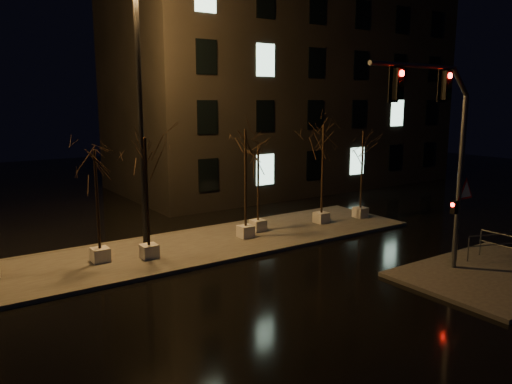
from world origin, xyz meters
TOP-DOWN VIEW (x-y plane):
  - ground at (0.00, 0.00)m, footprint 90.00×90.00m
  - median at (0.00, 6.00)m, footprint 22.00×5.00m
  - sidewalk_corner at (7.50, -3.50)m, footprint 7.00×5.00m
  - building at (14.00, 18.00)m, footprint 25.00×12.00m
  - tree_1 at (-4.17, 6.06)m, footprint 1.80×1.80m
  - tree_2 at (-2.38, 5.43)m, footprint 1.80×1.80m
  - tree_3 at (2.54, 5.82)m, footprint 1.80×1.80m
  - tree_4 at (3.66, 6.42)m, footprint 1.80×1.80m
  - tree_5 at (7.32, 5.92)m, footprint 1.80×1.80m
  - tree_6 at (9.90, 5.65)m, footprint 1.80×1.80m
  - traffic_signal_mast at (5.61, -2.28)m, footprint 6.12×0.37m
  - streetlight_main at (-1.69, 7.56)m, footprint 2.78×0.37m
  - guard_rail_a at (9.01, -2.52)m, footprint 2.27×0.86m
  - guard_rail_b at (9.05, -3.05)m, footprint 0.07×2.32m

SIDE VIEW (x-z plane):
  - ground at x=0.00m, z-range 0.00..0.00m
  - median at x=0.00m, z-range 0.00..0.15m
  - sidewalk_corner at x=7.50m, z-range 0.00..0.15m
  - guard_rail_a at x=9.01m, z-range 0.31..1.35m
  - guard_rail_b at x=9.05m, z-range 0.31..1.41m
  - tree_4 at x=3.66m, z-range 1.24..5.46m
  - tree_1 at x=-4.17m, z-range 1.33..5.90m
  - tree_6 at x=9.90m, z-range 1.40..6.21m
  - tree_2 at x=-2.38m, z-range 1.45..6.45m
  - tree_3 at x=2.54m, z-range 1.48..6.64m
  - tree_5 at x=7.32m, z-range 1.50..6.70m
  - traffic_signal_mast at x=5.61m, z-range 1.32..8.79m
  - streetlight_main at x=-1.69m, z-range 1.01..12.17m
  - building at x=14.00m, z-range 0.00..15.00m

